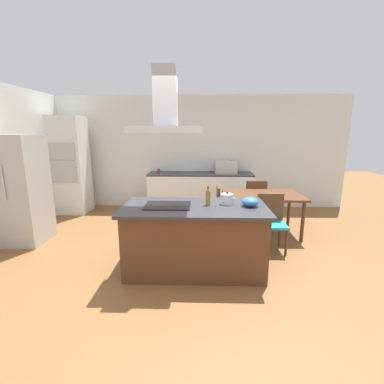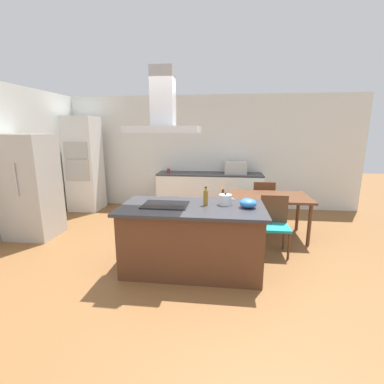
% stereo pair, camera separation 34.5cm
% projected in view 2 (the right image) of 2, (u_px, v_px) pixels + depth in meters
% --- Properties ---
extents(ground, '(16.00, 16.00, 0.00)m').
position_uv_depth(ground, '(201.00, 230.00, 5.24)').
color(ground, brown).
extents(wall_back, '(7.20, 0.10, 2.70)m').
position_uv_depth(wall_back, '(208.00, 153.00, 6.64)').
color(wall_back, silver).
rests_on(wall_back, ground).
extents(wall_left, '(0.10, 8.80, 2.70)m').
position_uv_depth(wall_left, '(8.00, 161.00, 4.85)').
color(wall_left, silver).
rests_on(wall_left, ground).
extents(kitchen_island, '(1.91, 0.98, 0.90)m').
position_uv_depth(kitchen_island, '(192.00, 238.00, 3.69)').
color(kitchen_island, '#59331E').
rests_on(kitchen_island, ground).
extents(cooktop, '(0.60, 0.44, 0.01)m').
position_uv_depth(cooktop, '(165.00, 205.00, 3.63)').
color(cooktop, black).
rests_on(cooktop, kitchen_island).
extents(tea_kettle, '(0.22, 0.17, 0.17)m').
position_uv_depth(tea_kettle, '(225.00, 200.00, 3.64)').
color(tea_kettle, silver).
rests_on(tea_kettle, kitchen_island).
extents(olive_oil_bottle, '(0.06, 0.06, 0.25)m').
position_uv_depth(olive_oil_bottle, '(206.00, 198.00, 3.60)').
color(olive_oil_bottle, olive).
rests_on(olive_oil_bottle, kitchen_island).
extents(mixing_bowl, '(0.22, 0.22, 0.12)m').
position_uv_depth(mixing_bowl, '(248.00, 203.00, 3.50)').
color(mixing_bowl, '#2D6BB7').
rests_on(mixing_bowl, kitchen_island).
extents(back_counter, '(2.45, 0.62, 0.90)m').
position_uv_depth(back_counter, '(209.00, 192.00, 6.47)').
color(back_counter, silver).
rests_on(back_counter, ground).
extents(countertop_microwave, '(0.50, 0.38, 0.28)m').
position_uv_depth(countertop_microwave, '(236.00, 168.00, 6.27)').
color(countertop_microwave, '#B2AFAA').
rests_on(countertop_microwave, back_counter).
extents(coffee_mug_red, '(0.08, 0.08, 0.09)m').
position_uv_depth(coffee_mug_red, '(169.00, 171.00, 6.49)').
color(coffee_mug_red, red).
rests_on(coffee_mug_red, back_counter).
extents(wall_oven_stack, '(0.70, 0.66, 2.20)m').
position_uv_depth(wall_oven_stack, '(84.00, 164.00, 6.44)').
color(wall_oven_stack, silver).
rests_on(wall_oven_stack, ground).
extents(refrigerator, '(0.80, 0.73, 1.82)m').
position_uv_depth(refrigerator, '(30.00, 187.00, 4.78)').
color(refrigerator, '#B2AFAA').
rests_on(refrigerator, ground).
extents(dining_table, '(1.40, 0.90, 0.75)m').
position_uv_depth(dining_table, '(268.00, 200.00, 4.83)').
color(dining_table, '#59331E').
rests_on(dining_table, ground).
extents(chair_at_left_end, '(0.42, 0.42, 0.89)m').
position_uv_depth(chair_at_left_end, '(217.00, 207.00, 4.97)').
color(chair_at_left_end, teal).
rests_on(chair_at_left_end, ground).
extents(chair_facing_island, '(0.42, 0.42, 0.89)m').
position_uv_depth(chair_facing_island, '(274.00, 221.00, 4.22)').
color(chair_facing_island, teal).
rests_on(chair_facing_island, ground).
extents(chair_facing_back_wall, '(0.42, 0.42, 0.89)m').
position_uv_depth(chair_facing_back_wall, '(263.00, 200.00, 5.51)').
color(chair_facing_back_wall, teal).
rests_on(chair_facing_back_wall, ground).
extents(range_hood, '(0.90, 0.55, 0.78)m').
position_uv_depth(range_hood, '(163.00, 112.00, 3.36)').
color(range_hood, '#ADADB2').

